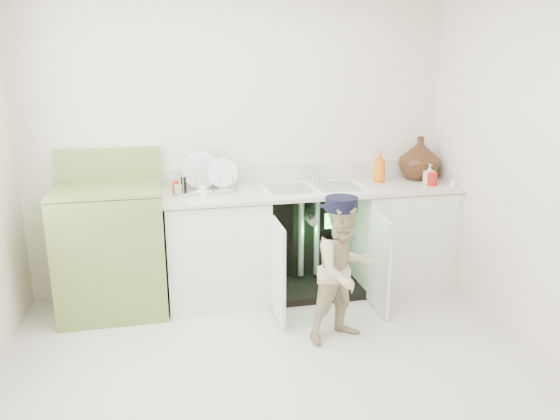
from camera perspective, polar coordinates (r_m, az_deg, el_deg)
The scene contains 5 objects.
ground at distance 3.62m, azimuth -0.14°, elevation -16.68°, with size 3.50×3.50×0.00m, color beige.
room_shell at distance 3.13m, azimuth -0.16°, elevation 3.01°, with size 6.00×5.50×1.26m.
counter_run at distance 4.61m, azimuth 3.86°, elevation -2.68°, with size 2.44×1.02×1.27m.
avocado_stove at distance 4.42m, azimuth -17.17°, elevation -3.81°, with size 0.80×0.65×1.24m.
repair_worker at distance 3.82m, azimuth 6.71°, elevation -6.18°, with size 0.59×0.77×1.04m.
Camera 1 is at (-0.65, -2.98, 1.94)m, focal length 35.00 mm.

